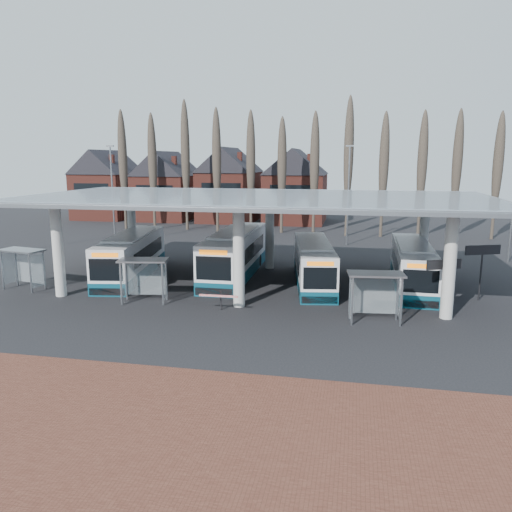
% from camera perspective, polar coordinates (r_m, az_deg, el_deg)
% --- Properties ---
extents(ground, '(140.00, 140.00, 0.00)m').
position_cam_1_polar(ground, '(28.34, -3.10, -7.16)').
color(ground, black).
rests_on(ground, ground).
extents(brick_strip, '(70.00, 10.00, 0.03)m').
position_cam_1_polar(brick_strip, '(17.93, -13.14, -18.83)').
color(brick_strip, brown).
rests_on(brick_strip, ground).
extents(station_canopy, '(32.00, 16.00, 6.34)m').
position_cam_1_polar(station_canopy, '(34.86, 0.07, 5.85)').
color(station_canopy, beige).
rests_on(station_canopy, ground).
extents(poplar_row, '(45.10, 1.10, 14.50)m').
position_cam_1_polar(poplar_row, '(59.44, 4.83, 10.97)').
color(poplar_row, '#473D33').
rests_on(poplar_row, ground).
extents(townhouse_row, '(36.80, 10.30, 12.25)m').
position_cam_1_polar(townhouse_row, '(73.63, -6.62, 8.75)').
color(townhouse_row, maroon).
rests_on(townhouse_row, ground).
extents(lamp_post_a, '(0.80, 0.16, 10.17)m').
position_cam_1_polar(lamp_post_a, '(54.16, -16.07, 6.93)').
color(lamp_post_a, slate).
rests_on(lamp_post_a, ground).
extents(lamp_post_b, '(0.80, 0.16, 10.17)m').
position_cam_1_polar(lamp_post_b, '(52.18, 10.49, 7.03)').
color(lamp_post_b, slate).
rests_on(lamp_post_b, ground).
extents(bus_0, '(4.34, 11.97, 3.26)m').
position_cam_1_polar(bus_0, '(39.16, -14.02, -0.03)').
color(bus_0, white).
rests_on(bus_0, ground).
extents(bus_1, '(2.86, 12.55, 3.48)m').
position_cam_1_polar(bus_1, '(38.19, -2.40, 0.18)').
color(bus_1, white).
rests_on(bus_1, ground).
extents(bus_2, '(4.01, 11.21, 3.05)m').
position_cam_1_polar(bus_2, '(36.06, 6.58, -0.87)').
color(bus_2, white).
rests_on(bus_2, ground).
extents(bus_3, '(2.61, 11.18, 3.09)m').
position_cam_1_polar(bus_3, '(36.62, 17.43, -1.10)').
color(bus_3, white).
rests_on(bus_3, ground).
extents(shelter_0, '(3.23, 2.05, 2.78)m').
position_cam_1_polar(shelter_0, '(37.71, -24.99, -0.41)').
color(shelter_0, gray).
rests_on(shelter_0, ground).
extents(shelter_1, '(3.19, 2.00, 2.76)m').
position_cam_1_polar(shelter_1, '(31.84, -12.67, -1.63)').
color(shelter_1, gray).
rests_on(shelter_1, ground).
extents(shelter_2, '(3.14, 1.80, 2.79)m').
position_cam_1_polar(shelter_2, '(28.03, 13.47, -3.35)').
color(shelter_2, gray).
rests_on(shelter_2, ground).
extents(info_sign_0, '(2.04, 1.03, 3.26)m').
position_cam_1_polar(info_sign_0, '(30.12, 20.67, -1.38)').
color(info_sign_0, black).
rests_on(info_sign_0, ground).
extents(info_sign_1, '(2.26, 1.02, 3.56)m').
position_cam_1_polar(info_sign_1, '(34.25, 24.47, 0.19)').
color(info_sign_1, black).
rests_on(info_sign_1, ground).
extents(barrier, '(2.32, 0.64, 1.16)m').
position_cam_1_polar(barrier, '(29.35, -4.25, -4.70)').
color(barrier, black).
rests_on(barrier, ground).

